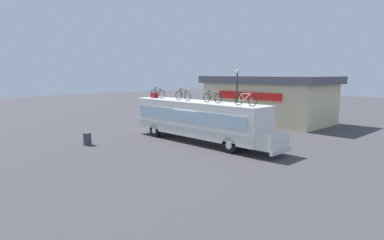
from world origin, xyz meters
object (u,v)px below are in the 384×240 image
(trash_bin, at_px, (87,139))
(street_lamp, at_px, (237,97))
(rooftop_bicycle_4, at_px, (245,100))
(rooftop_bicycle_3, at_px, (212,98))
(rooftop_bicycle_1, at_px, (158,94))
(bus, at_px, (198,119))
(luggage_bag_1, at_px, (154,95))
(rooftop_bicycle_2, at_px, (183,95))

(trash_bin, bearing_deg, street_lamp, 66.99)
(rooftop_bicycle_4, bearing_deg, rooftop_bicycle_3, 177.63)
(rooftop_bicycle_3, bearing_deg, rooftop_bicycle_1, -179.06)
(bus, xyz_separation_m, rooftop_bicycle_3, (1.45, -0.12, 1.66))
(bus, bearing_deg, street_lamp, 92.66)
(bus, height_order, street_lamp, street_lamp)
(bus, distance_m, trash_bin, 8.17)
(bus, distance_m, street_lamp, 5.02)
(street_lamp, bearing_deg, rooftop_bicycle_1, -130.35)
(rooftop_bicycle_1, distance_m, trash_bin, 6.84)
(luggage_bag_1, xyz_separation_m, rooftop_bicycle_2, (3.67, -0.12, 0.17))
(rooftop_bicycle_1, xyz_separation_m, street_lamp, (4.29, 5.05, -0.33))
(bus, bearing_deg, rooftop_bicycle_3, -4.69)
(rooftop_bicycle_2, height_order, rooftop_bicycle_4, rooftop_bicycle_2)
(trash_bin, bearing_deg, bus, 51.93)
(bus, xyz_separation_m, street_lamp, (-0.22, 4.83, 1.36))
(rooftop_bicycle_1, distance_m, rooftop_bicycle_3, 5.96)
(rooftop_bicycle_2, xyz_separation_m, street_lamp, (1.24, 5.03, -0.33))
(street_lamp, bearing_deg, luggage_bag_1, -135.03)
(rooftop_bicycle_3, bearing_deg, rooftop_bicycle_2, -178.40)
(luggage_bag_1, xyz_separation_m, rooftop_bicycle_3, (6.59, -0.04, 0.15))
(luggage_bag_1, height_order, trash_bin, luggage_bag_1)
(rooftop_bicycle_1, relative_size, rooftop_bicycle_4, 1.03)
(bus, bearing_deg, luggage_bag_1, -179.15)
(luggage_bag_1, distance_m, rooftop_bicycle_2, 3.68)
(rooftop_bicycle_1, height_order, street_lamp, street_lamp)
(luggage_bag_1, relative_size, rooftop_bicycle_1, 0.31)
(luggage_bag_1, distance_m, street_lamp, 6.94)
(rooftop_bicycle_1, height_order, rooftop_bicycle_2, rooftop_bicycle_1)
(luggage_bag_1, xyz_separation_m, street_lamp, (4.91, 4.91, -0.15))
(rooftop_bicycle_2, bearing_deg, rooftop_bicycle_3, 1.60)
(rooftop_bicycle_2, distance_m, street_lamp, 5.19)
(bus, height_order, rooftop_bicycle_4, rooftop_bicycle_4)
(rooftop_bicycle_4, relative_size, street_lamp, 0.32)
(bus, bearing_deg, rooftop_bicycle_2, -172.20)
(rooftop_bicycle_1, relative_size, trash_bin, 2.06)
(rooftop_bicycle_3, height_order, rooftop_bicycle_4, same)
(luggage_bag_1, height_order, street_lamp, street_lamp)
(rooftop_bicycle_4, bearing_deg, trash_bin, -146.86)
(luggage_bag_1, bearing_deg, rooftop_bicycle_2, -1.93)
(bus, relative_size, luggage_bag_1, 23.64)
(luggage_bag_1, distance_m, rooftop_bicycle_4, 9.52)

